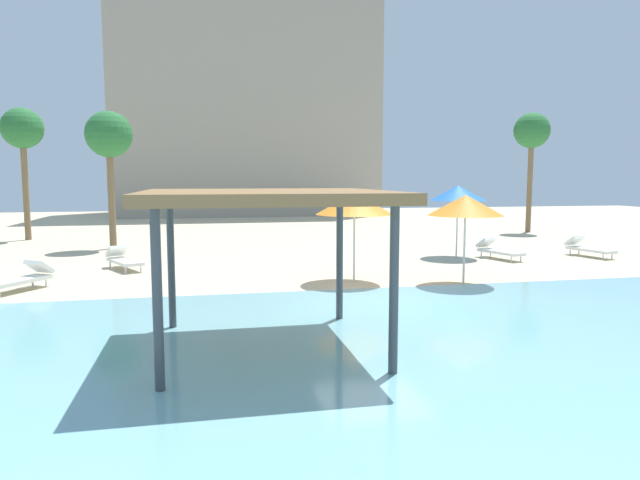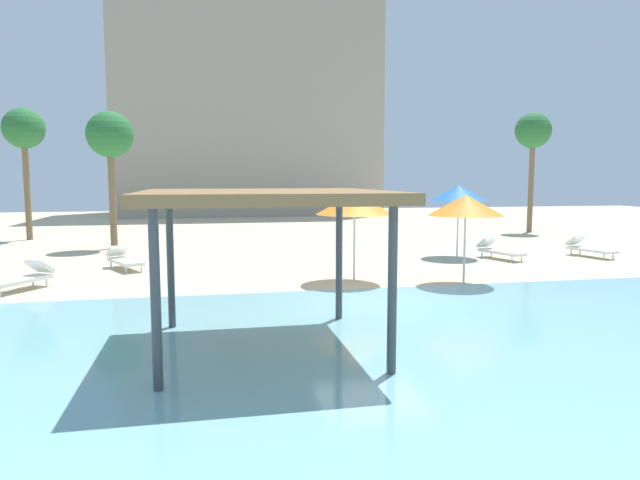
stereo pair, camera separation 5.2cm
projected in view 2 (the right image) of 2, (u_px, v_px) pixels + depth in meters
The scene contains 14 objects.
ground_plane at pixel (372, 303), 13.26m from camera, with size 80.00×80.00×0.00m, color beige.
lagoon_water at pixel (477, 379), 8.15m from camera, with size 44.00×13.50×0.04m, color #7AB7C1.
shade_pavilion at pixel (265, 201), 9.38m from camera, with size 4.06×4.06×2.73m.
beach_umbrella_orange_0 at pixel (355, 204), 15.69m from camera, with size 2.20×2.20×2.53m.
beach_umbrella_blue_1 at pixel (459, 193), 20.70m from camera, with size 2.04×2.04×2.68m.
beach_umbrella_orange_3 at pixel (466, 205), 15.33m from camera, with size 2.06×2.06×2.49m.
lounge_chair_1 at pixel (22, 278), 14.72m from camera, with size 1.51×1.93×0.74m.
lounge_chair_2 at pixel (588, 248), 21.06m from camera, with size 1.02×1.98×0.74m.
lounge_chair_3 at pixel (124, 259), 18.13m from camera, with size 1.39×1.96×0.74m.
lounge_chair_4 at pixel (498, 250), 20.45m from camera, with size 1.12×1.99×0.74m.
palm_tree_0 at pixel (110, 137), 23.02m from camera, with size 1.90×1.90×5.68m.
palm_tree_1 at pixel (533, 133), 30.05m from camera, with size 1.90×1.90×6.45m.
palm_tree_3 at pixel (24, 131), 26.27m from camera, with size 1.90×1.90×6.22m.
hotel_block_0 at pixel (247, 101), 46.24m from camera, with size 20.42×10.38×18.62m, color #9E9384.
Camera 2 is at (-3.82, -12.51, 2.94)m, focal length 31.41 mm.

